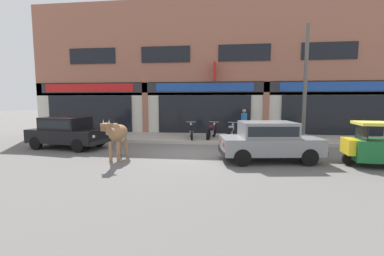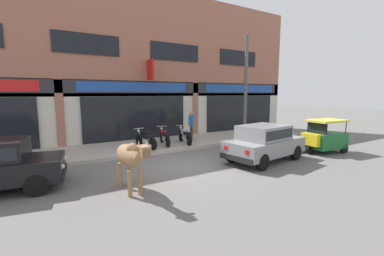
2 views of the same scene
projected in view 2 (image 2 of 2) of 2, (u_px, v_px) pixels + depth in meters
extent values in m
plane|color=#605E5B|center=(189.00, 165.00, 9.75)|extent=(90.00, 90.00, 0.00)
cube|color=#A8A093|center=(149.00, 146.00, 13.05)|extent=(19.00, 3.44, 0.16)
cube|color=#9E604C|center=(133.00, 41.00, 14.00)|extent=(23.00, 0.55, 5.97)
cube|color=beige|center=(135.00, 111.00, 14.52)|extent=(23.00, 0.55, 3.40)
cube|color=#28282D|center=(137.00, 87.00, 14.07)|extent=(22.08, 0.08, 0.64)
cube|color=#9E604C|center=(60.00, 115.00, 12.28)|extent=(0.36, 0.12, 3.40)
cube|color=black|center=(137.00, 118.00, 14.29)|extent=(5.83, 0.10, 2.40)
cube|color=#1E479E|center=(137.00, 87.00, 14.05)|extent=(6.13, 0.05, 0.52)
cube|color=#9E604C|center=(195.00, 110.00, 16.26)|extent=(0.36, 0.12, 3.40)
cube|color=black|center=(241.00, 113.00, 18.27)|extent=(5.83, 0.10, 2.40)
cube|color=#1E479E|center=(242.00, 89.00, 18.02)|extent=(6.13, 0.05, 0.52)
cube|color=black|center=(87.00, 44.00, 12.54)|extent=(3.13, 0.06, 1.00)
cube|color=black|center=(175.00, 52.00, 15.07)|extent=(3.13, 0.06, 1.00)
cube|color=black|center=(238.00, 58.00, 17.61)|extent=(3.13, 0.06, 1.00)
cube|color=red|center=(150.00, 70.00, 13.94)|extent=(0.08, 0.80, 1.10)
ellipsoid|color=#936B47|center=(129.00, 155.00, 7.08)|extent=(0.56, 1.41, 0.60)
sphere|color=#936B47|center=(132.00, 149.00, 6.81)|extent=(0.32, 0.32, 0.32)
cylinder|color=#936B47|center=(140.00, 182.00, 6.88)|extent=(0.12, 0.12, 0.72)
cylinder|color=#936B47|center=(130.00, 184.00, 6.73)|extent=(0.12, 0.12, 0.72)
cylinder|color=#936B47|center=(129.00, 173.00, 7.60)|extent=(0.12, 0.12, 0.72)
cylinder|color=#936B47|center=(120.00, 175.00, 7.45)|extent=(0.12, 0.12, 0.72)
cylinder|color=#936B47|center=(140.00, 156.00, 6.38)|extent=(0.25, 0.47, 0.43)
cube|color=#936B47|center=(144.00, 151.00, 6.14)|extent=(0.23, 0.37, 0.26)
cube|color=brown|center=(147.00, 154.00, 5.99)|extent=(0.16, 0.14, 0.14)
cone|color=beige|center=(147.00, 143.00, 6.20)|extent=(0.06, 0.12, 0.19)
cone|color=beige|center=(139.00, 144.00, 6.09)|extent=(0.06, 0.12, 0.19)
cube|color=#936B47|center=(148.00, 147.00, 6.28)|extent=(0.14, 0.04, 0.10)
cube|color=#936B47|center=(136.00, 149.00, 6.11)|extent=(0.14, 0.04, 0.10)
cylinder|color=#936B47|center=(121.00, 157.00, 7.72)|extent=(0.04, 0.16, 0.60)
cylinder|color=black|center=(266.00, 147.00, 11.64)|extent=(0.62, 0.26, 0.60)
cylinder|color=black|center=(296.00, 153.00, 10.54)|extent=(0.62, 0.26, 0.60)
cylinder|color=black|center=(232.00, 155.00, 10.19)|extent=(0.62, 0.26, 0.60)
cylinder|color=black|center=(263.00, 162.00, 9.09)|extent=(0.62, 0.26, 0.60)
cube|color=gray|center=(265.00, 146.00, 10.32)|extent=(3.69, 2.08, 0.60)
cube|color=gray|center=(264.00, 132.00, 10.18)|extent=(2.08, 1.69, 0.56)
cube|color=black|center=(264.00, 132.00, 10.18)|extent=(1.94, 1.69, 0.35)
cube|color=black|center=(287.00, 146.00, 11.45)|extent=(0.33, 1.52, 0.20)
cube|color=black|center=(236.00, 159.00, 9.26)|extent=(0.33, 1.52, 0.20)
sphere|color=silver|center=(278.00, 138.00, 11.79)|extent=(0.14, 0.14, 0.14)
sphere|color=silver|center=(298.00, 141.00, 11.06)|extent=(0.14, 0.14, 0.14)
cube|color=red|center=(226.00, 148.00, 9.58)|extent=(0.05, 0.16, 0.14)
cube|color=red|center=(247.00, 152.00, 8.82)|extent=(0.05, 0.16, 0.14)
cylinder|color=black|center=(45.00, 170.00, 8.11)|extent=(0.62, 0.27, 0.60)
cylinder|color=black|center=(37.00, 185.00, 6.79)|extent=(0.62, 0.27, 0.60)
cube|color=black|center=(63.00, 172.00, 7.66)|extent=(0.36, 1.52, 0.20)
sphere|color=silver|center=(65.00, 158.00, 8.07)|extent=(0.14, 0.14, 0.14)
sphere|color=silver|center=(62.00, 166.00, 7.19)|extent=(0.14, 0.14, 0.14)
cylinder|color=black|center=(311.00, 149.00, 11.51)|extent=(0.45, 0.17, 0.44)
cylinder|color=black|center=(344.00, 148.00, 11.71)|extent=(0.45, 0.17, 0.44)
cylinder|color=black|center=(324.00, 144.00, 12.64)|extent=(0.45, 0.17, 0.44)
cube|color=#19602D|center=(325.00, 140.00, 11.85)|extent=(1.82, 1.33, 0.70)
cube|color=yellow|center=(311.00, 139.00, 11.45)|extent=(0.45, 0.90, 0.52)
cylinder|color=black|center=(327.00, 129.00, 11.08)|extent=(0.04, 0.04, 0.55)
cylinder|color=black|center=(308.00, 126.00, 11.96)|extent=(0.04, 0.04, 0.55)
cylinder|color=black|center=(346.00, 127.00, 11.63)|extent=(0.04, 0.04, 0.55)
cylinder|color=black|center=(326.00, 125.00, 12.51)|extent=(0.04, 0.04, 0.55)
cube|color=#DBCC42|center=(327.00, 121.00, 11.75)|extent=(1.72, 1.27, 0.10)
cube|color=black|center=(317.00, 128.00, 11.52)|extent=(0.13, 0.93, 0.50)
cylinder|color=black|center=(139.00, 140.00, 12.58)|extent=(0.19, 0.57, 0.56)
cylinder|color=black|center=(153.00, 144.00, 11.64)|extent=(0.19, 0.57, 0.56)
cube|color=#B2B5BA|center=(146.00, 141.00, 12.09)|extent=(0.25, 0.35, 0.24)
cube|color=black|center=(144.00, 135.00, 12.18)|extent=(0.30, 0.43, 0.24)
cube|color=black|center=(149.00, 137.00, 11.88)|extent=(0.30, 0.55, 0.12)
cylinder|color=#B2B5BA|center=(140.00, 134.00, 12.50)|extent=(0.08, 0.27, 0.59)
cylinder|color=#B2B5BA|center=(139.00, 128.00, 12.49)|extent=(0.52, 0.11, 0.03)
sphere|color=silver|center=(139.00, 131.00, 12.55)|extent=(0.12, 0.12, 0.12)
cylinder|color=#B2B5BA|center=(148.00, 144.00, 11.76)|extent=(0.14, 0.48, 0.06)
cylinder|color=black|center=(162.00, 137.00, 13.41)|extent=(0.21, 0.57, 0.56)
cylinder|color=black|center=(168.00, 141.00, 12.25)|extent=(0.21, 0.57, 0.56)
cube|color=#B2B5BA|center=(165.00, 138.00, 12.81)|extent=(0.26, 0.35, 0.24)
cube|color=maroon|center=(164.00, 133.00, 12.92)|extent=(0.32, 0.44, 0.24)
cube|color=black|center=(166.00, 134.00, 12.55)|extent=(0.32, 0.55, 0.12)
cylinder|color=#B2B5BA|center=(162.00, 132.00, 13.32)|extent=(0.09, 0.27, 0.59)
cylinder|color=#B2B5BA|center=(162.00, 126.00, 13.32)|extent=(0.52, 0.14, 0.03)
sphere|color=silver|center=(162.00, 128.00, 13.39)|extent=(0.12, 0.12, 0.12)
cylinder|color=#B2B5BA|center=(164.00, 141.00, 12.44)|extent=(0.16, 0.48, 0.06)
cylinder|color=black|center=(181.00, 136.00, 13.79)|extent=(0.20, 0.57, 0.56)
cylinder|color=black|center=(189.00, 140.00, 12.63)|extent=(0.20, 0.57, 0.56)
cube|color=#B2B5BA|center=(185.00, 137.00, 13.18)|extent=(0.26, 0.35, 0.24)
cube|color=#A8AAB2|center=(184.00, 132.00, 13.30)|extent=(0.31, 0.44, 0.24)
cube|color=black|center=(187.00, 133.00, 12.93)|extent=(0.31, 0.55, 0.12)
cylinder|color=#B2B5BA|center=(181.00, 131.00, 13.69)|extent=(0.09, 0.27, 0.59)
cylinder|color=#B2B5BA|center=(181.00, 125.00, 13.69)|extent=(0.52, 0.13, 0.03)
sphere|color=silver|center=(181.00, 127.00, 13.76)|extent=(0.12, 0.12, 0.12)
cylinder|color=#B2B5BA|center=(185.00, 140.00, 12.82)|extent=(0.15, 0.48, 0.06)
cylinder|color=#2D2D33|center=(191.00, 133.00, 14.13)|extent=(0.11, 0.11, 0.82)
cylinder|color=#2D2D33|center=(192.00, 133.00, 13.95)|extent=(0.11, 0.11, 0.82)
cylinder|color=#236BB7|center=(191.00, 120.00, 13.95)|extent=(0.32, 0.32, 0.56)
cylinder|color=#236BB7|center=(190.00, 120.00, 14.15)|extent=(0.08, 0.08, 0.56)
cylinder|color=#236BB7|center=(192.00, 121.00, 13.75)|extent=(0.08, 0.08, 0.56)
sphere|color=tan|center=(191.00, 113.00, 13.89)|extent=(0.20, 0.20, 0.20)
cylinder|color=#595651|center=(246.00, 88.00, 14.13)|extent=(0.18, 0.18, 5.69)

